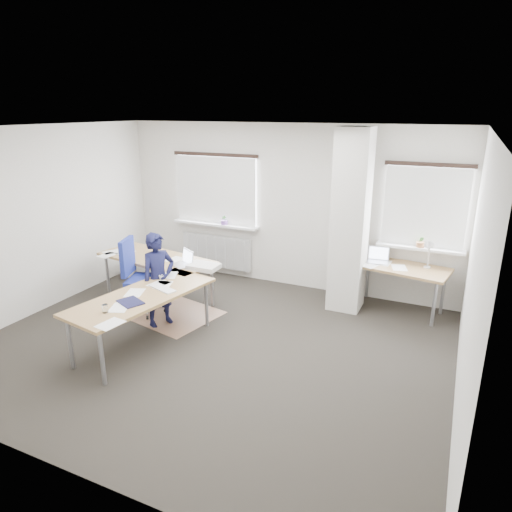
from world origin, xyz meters
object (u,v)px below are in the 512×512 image
at_px(desk_side, 401,269).
at_px(task_chair, 144,292).
at_px(desk_main, 153,277).
at_px(person, 159,280).

height_order(desk_side, task_chair, desk_side).
height_order(desk_main, task_chair, task_chair).
height_order(desk_main, desk_side, desk_side).
relative_size(desk_main, person, 2.16).
height_order(task_chair, person, person).
bearing_deg(task_chair, person, -44.09).
bearing_deg(desk_main, person, -12.19).
relative_size(desk_main, task_chair, 2.54).
relative_size(desk_main, desk_side, 1.98).
xyz_separation_m(desk_side, person, (-3.07, -1.93, 0.01)).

